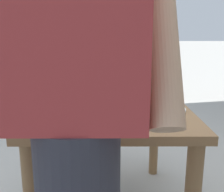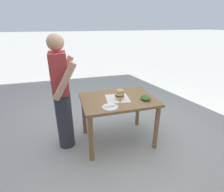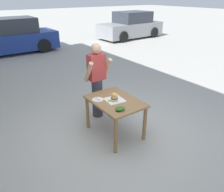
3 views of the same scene
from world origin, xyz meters
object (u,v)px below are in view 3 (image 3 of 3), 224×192
(pickle_spear, at_px, (110,101))
(parked_car_near_curb, at_px, (131,26))
(diner_across_table, at_px, (97,80))
(sandwich, at_px, (114,97))
(parked_car_mid_block, at_px, (11,38))
(side_salad, at_px, (120,108))
(patio_table, at_px, (115,106))
(side_plate_with_forks, at_px, (98,100))

(pickle_spear, relative_size, parked_car_near_curb, 0.02)
(diner_across_table, bearing_deg, sandwich, -98.48)
(sandwich, height_order, parked_car_mid_block, parked_car_mid_block)
(sandwich, distance_m, side_salad, 0.39)
(patio_table, bearing_deg, pickle_spear, 173.77)
(diner_across_table, relative_size, parked_car_near_curb, 0.40)
(pickle_spear, distance_m, parked_car_near_curb, 10.76)
(parked_car_near_curb, relative_size, parked_car_mid_block, 1.01)
(side_plate_with_forks, distance_m, parked_car_near_curb, 10.72)
(sandwich, relative_size, diner_across_table, 0.11)
(side_salad, bearing_deg, diner_across_table, 77.60)
(side_salad, height_order, parked_car_near_curb, parked_car_near_curb)
(pickle_spear, distance_m, side_salad, 0.39)
(sandwich, relative_size, pickle_spear, 2.07)
(sandwich, bearing_deg, side_salad, -110.93)
(sandwich, xyz_separation_m, side_salad, (-0.14, -0.36, -0.05))
(parked_car_mid_block, bearing_deg, parked_car_near_curb, -2.08)
(diner_across_table, bearing_deg, side_salad, -102.40)
(patio_table, distance_m, pickle_spear, 0.17)
(pickle_spear, distance_m, side_plate_with_forks, 0.25)
(sandwich, distance_m, pickle_spear, 0.10)
(parked_car_near_curb, bearing_deg, patio_table, -131.46)
(patio_table, xyz_separation_m, diner_across_table, (0.10, 0.81, 0.26))
(pickle_spear, bearing_deg, side_plate_with_forks, 130.58)
(patio_table, height_order, pickle_spear, pickle_spear)
(diner_across_table, bearing_deg, parked_car_mid_block, 91.21)
(sandwich, relative_size, parked_car_near_curb, 0.05)
(side_salad, relative_size, parked_car_mid_block, 0.04)
(side_salad, distance_m, parked_car_mid_block, 8.65)
(parked_car_mid_block, bearing_deg, pickle_spear, -90.28)
(patio_table, relative_size, parked_car_near_curb, 0.26)
(patio_table, height_order, side_plate_with_forks, side_plate_with_forks)
(side_plate_with_forks, distance_m, parked_car_mid_block, 8.08)
(pickle_spear, bearing_deg, sandwich, -16.91)
(sandwich, xyz_separation_m, pickle_spear, (-0.07, 0.02, -0.07))
(side_plate_with_forks, relative_size, side_salad, 1.22)
(side_plate_with_forks, bearing_deg, patio_table, -37.64)
(sandwich, bearing_deg, diner_across_table, 81.52)
(patio_table, distance_m, parked_car_mid_block, 8.28)
(diner_across_table, height_order, parked_car_near_curb, diner_across_table)
(side_plate_with_forks, bearing_deg, sandwich, -41.93)
(patio_table, xyz_separation_m, parked_car_near_curb, (7.08, 8.02, 0.10))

